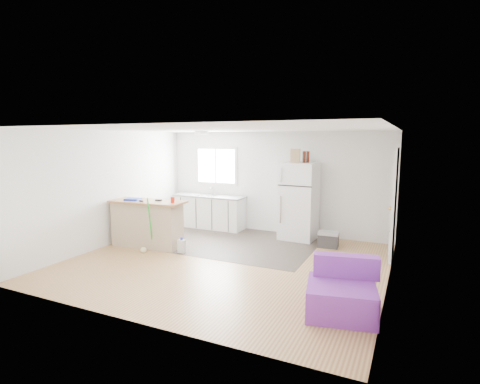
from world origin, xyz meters
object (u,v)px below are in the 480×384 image
object	(u,v)px
mop	(146,241)
purple_seat	(342,294)
refrigerator	(299,201)
cardboard_box	(295,156)
red_cup	(173,200)
kitchen_cabinets	(209,211)
cooler	(328,239)
bottle_left	(304,157)
cleaner_jug	(182,246)
bottle_right	(308,157)
blue_tray	(133,199)
peninsula	(147,223)

from	to	relation	value
mop	purple_seat	bearing A→B (deg)	-37.43
refrigerator	mop	bearing A→B (deg)	-134.25
cardboard_box	red_cup	bearing A→B (deg)	-136.65
kitchen_cabinets	cardboard_box	distance (m)	2.69
mop	cardboard_box	world-z (taller)	cardboard_box
cooler	mop	xyz separation A→B (m)	(-3.19, -1.90, 0.07)
bottle_left	kitchen_cabinets	bearing A→B (deg)	176.38
cooler	bottle_left	world-z (taller)	bottle_left
red_cup	bottle_left	world-z (taller)	bottle_left
purple_seat	red_cup	distance (m)	3.90
cleaner_jug	cardboard_box	xyz separation A→B (m)	(1.70, 1.92, 1.73)
cooler	mop	world-z (taller)	mop
red_cup	cardboard_box	distance (m)	2.81
cooler	bottle_left	xyz separation A→B (m)	(-0.64, 0.32, 1.68)
bottle_right	cleaner_jug	bearing A→B (deg)	-134.38
refrigerator	blue_tray	xyz separation A→B (m)	(-2.98, -1.99, 0.13)
mop	cardboard_box	distance (m)	3.61
blue_tray	bottle_left	distance (m)	3.74
peninsula	mop	bearing A→B (deg)	-61.15
blue_tray	bottle_right	world-z (taller)	bottle_right
kitchen_cabinets	purple_seat	distance (m)	5.15
peninsula	bottle_left	distance (m)	3.61
peninsula	cardboard_box	xyz separation A→B (m)	(2.60, 1.84, 1.38)
refrigerator	red_cup	world-z (taller)	refrigerator
kitchen_cabinets	bottle_left	size ratio (longest dim) A/B	7.41
kitchen_cabinets	blue_tray	world-z (taller)	kitchen_cabinets
purple_seat	refrigerator	bearing A→B (deg)	103.64
cleaner_jug	bottle_left	world-z (taller)	bottle_left
purple_seat	bottle_right	bearing A→B (deg)	101.07
cleaner_jug	cardboard_box	distance (m)	3.10
kitchen_cabinets	cardboard_box	world-z (taller)	cardboard_box
cleaner_jug	mop	bearing A→B (deg)	-159.35
bottle_right	peninsula	bearing A→B (deg)	-146.17
red_cup	bottle_right	distance (m)	3.03
kitchen_cabinets	cardboard_box	size ratio (longest dim) A/B	6.18
purple_seat	bottle_right	world-z (taller)	bottle_right
kitchen_cabinets	cleaner_jug	size ratio (longest dim) A/B	5.92
refrigerator	bottle_left	distance (m)	0.99
peninsula	red_cup	xyz separation A→B (m)	(0.65, -0.00, 0.54)
cooler	mop	size ratio (longest dim) A/B	0.40
peninsula	purple_seat	size ratio (longest dim) A/B	1.64
cooler	cleaner_jug	size ratio (longest dim) A/B	1.42
kitchen_cabinets	red_cup	bearing A→B (deg)	-80.71
refrigerator	cardboard_box	xyz separation A→B (m)	(-0.08, -0.09, 1.01)
refrigerator	red_cup	bearing A→B (deg)	-133.99
peninsula	refrigerator	size ratio (longest dim) A/B	0.94
bottle_left	bottle_right	size ratio (longest dim) A/B	1.00
red_cup	kitchen_cabinets	bearing A→B (deg)	99.03
peninsula	blue_tray	distance (m)	0.59
kitchen_cabinets	mop	world-z (taller)	mop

